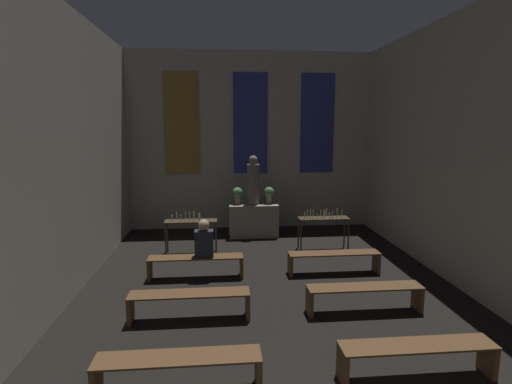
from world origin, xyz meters
TOP-DOWN VIEW (x-y plane):
  - wall_back at (0.00, 10.51)m, footprint 7.14×0.16m
  - wall_left at (-3.51, 5.23)m, footprint 0.12×10.69m
  - wall_right at (3.51, 5.23)m, footprint 0.12×10.69m
  - altar at (0.00, 9.51)m, footprint 1.31×0.68m
  - statue at (0.00, 9.51)m, footprint 0.34×0.34m
  - flower_vase_left at (-0.42, 9.51)m, footprint 0.28×0.28m
  - flower_vase_right at (0.42, 9.51)m, footprint 0.28×0.28m
  - candle_rack_left at (-1.58, 8.13)m, footprint 1.21×0.38m
  - candle_rack_right at (1.57, 8.12)m, footprint 1.21×0.38m
  - pew_second_left at (-1.38, 3.11)m, footprint 1.84×0.36m
  - pew_second_right at (1.38, 3.11)m, footprint 1.84×0.36m
  - pew_third_left at (-1.38, 4.82)m, footprint 1.84×0.36m
  - pew_third_right at (1.38, 4.82)m, footprint 1.84×0.36m
  - pew_back_left at (-1.38, 6.54)m, footprint 1.84×0.36m
  - pew_back_right at (1.38, 6.54)m, footprint 1.84×0.36m
  - person_seated at (-1.22, 6.54)m, footprint 0.36×0.24m

SIDE VIEW (x-z plane):
  - pew_second_left at x=-1.38m, z-range 0.10..0.53m
  - pew_second_right at x=1.38m, z-range 0.10..0.53m
  - pew_third_left at x=-1.38m, z-range 0.10..0.53m
  - pew_third_right at x=1.38m, z-range 0.10..0.53m
  - pew_back_left at x=-1.38m, z-range 0.10..0.53m
  - pew_back_right at x=1.38m, z-range 0.10..0.53m
  - altar at x=0.00m, z-range 0.00..0.88m
  - candle_rack_left at x=-1.58m, z-range 0.18..1.16m
  - candle_rack_right at x=1.57m, z-range 0.18..1.16m
  - person_seated at x=-1.22m, z-range 0.39..1.13m
  - flower_vase_left at x=-0.42m, z-range 0.92..1.38m
  - flower_vase_right at x=0.42m, z-range 0.92..1.38m
  - statue at x=0.00m, z-range 0.82..2.13m
  - wall_left at x=-3.51m, z-range 0.00..5.03m
  - wall_right at x=3.51m, z-range 0.00..5.03m
  - wall_back at x=0.00m, z-range 0.03..5.06m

